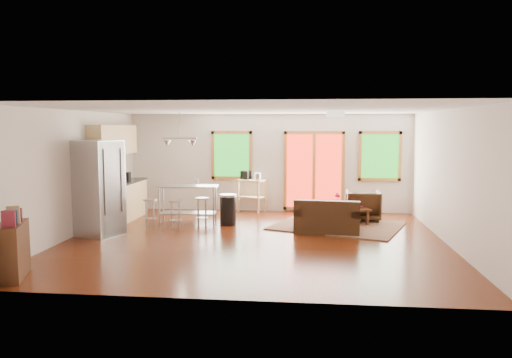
# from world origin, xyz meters

# --- Properties ---
(floor) EXTENTS (7.50, 7.00, 0.02)m
(floor) POSITION_xyz_m (0.00, 0.00, -0.01)
(floor) COLOR #3A1407
(floor) RESTS_ON ground
(ceiling) EXTENTS (7.50, 7.00, 0.02)m
(ceiling) POSITION_xyz_m (0.00, 0.00, 2.61)
(ceiling) COLOR silver
(ceiling) RESTS_ON ground
(back_wall) EXTENTS (7.50, 0.02, 2.60)m
(back_wall) POSITION_xyz_m (0.00, 3.51, 1.30)
(back_wall) COLOR beige
(back_wall) RESTS_ON ground
(left_wall) EXTENTS (0.02, 7.00, 2.60)m
(left_wall) POSITION_xyz_m (-3.76, 0.00, 1.30)
(left_wall) COLOR beige
(left_wall) RESTS_ON ground
(right_wall) EXTENTS (0.02, 7.00, 2.60)m
(right_wall) POSITION_xyz_m (3.76, 0.00, 1.30)
(right_wall) COLOR beige
(right_wall) RESTS_ON ground
(front_wall) EXTENTS (7.50, 0.02, 2.60)m
(front_wall) POSITION_xyz_m (0.00, -3.51, 1.30)
(front_wall) COLOR beige
(front_wall) RESTS_ON ground
(window_left) EXTENTS (1.10, 0.05, 1.30)m
(window_left) POSITION_xyz_m (-1.00, 3.46, 1.50)
(window_left) COLOR #155815
(window_left) RESTS_ON back_wall
(french_doors) EXTENTS (1.60, 0.05, 2.10)m
(french_doors) POSITION_xyz_m (1.20, 3.46, 1.10)
(french_doors) COLOR #B61F11
(french_doors) RESTS_ON back_wall
(window_right) EXTENTS (1.10, 0.05, 1.30)m
(window_right) POSITION_xyz_m (2.90, 3.46, 1.50)
(window_right) COLOR #155815
(window_right) RESTS_ON back_wall
(rug) EXTENTS (3.27, 2.89, 0.03)m
(rug) POSITION_xyz_m (1.72, 1.53, 0.01)
(rug) COLOR #52643F
(rug) RESTS_ON floor
(loveseat) EXTENTS (1.44, 0.91, 0.73)m
(loveseat) POSITION_xyz_m (1.48, 0.88, 0.29)
(loveseat) COLOR black
(loveseat) RESTS_ON floor
(coffee_table) EXTENTS (1.10, 0.84, 0.39)m
(coffee_table) POSITION_xyz_m (1.97, 1.78, 0.33)
(coffee_table) COLOR #3A1E0F
(coffee_table) RESTS_ON floor
(armchair) EXTENTS (0.80, 0.75, 0.81)m
(armchair) POSITION_xyz_m (2.38, 2.34, 0.41)
(armchair) COLOR black
(armchair) RESTS_ON floor
(ottoman) EXTENTS (0.60, 0.60, 0.37)m
(ottoman) POSITION_xyz_m (1.26, 2.48, 0.18)
(ottoman) COLOR black
(ottoman) RESTS_ON floor
(vase) EXTENTS (0.23, 0.24, 0.32)m
(vase) POSITION_xyz_m (1.74, 1.88, 0.52)
(vase) COLOR silver
(vase) RESTS_ON coffee_table
(book) EXTENTS (0.21, 0.06, 0.28)m
(book) POSITION_xyz_m (2.14, 1.94, 0.54)
(book) COLOR maroon
(book) RESTS_ON coffee_table
(cabinets) EXTENTS (0.64, 2.24, 2.30)m
(cabinets) POSITION_xyz_m (-3.49, 1.70, 0.93)
(cabinets) COLOR tan
(cabinets) RESTS_ON floor
(refrigerator) EXTENTS (1.02, 1.00, 1.99)m
(refrigerator) POSITION_xyz_m (-3.26, 0.09, 0.99)
(refrigerator) COLOR #B7BABC
(refrigerator) RESTS_ON floor
(island) EXTENTS (1.44, 0.66, 0.89)m
(island) POSITION_xyz_m (-1.76, 1.64, 0.61)
(island) COLOR #B7BABC
(island) RESTS_ON floor
(cup) EXTENTS (0.15, 0.14, 0.13)m
(cup) POSITION_xyz_m (-1.54, 1.60, 1.01)
(cup) COLOR silver
(cup) RESTS_ON island
(bar_stool_a) EXTENTS (0.36, 0.36, 0.64)m
(bar_stool_a) POSITION_xyz_m (-2.49, 1.04, 0.48)
(bar_stool_a) COLOR #B7BABC
(bar_stool_a) RESTS_ON floor
(bar_stool_b) EXTENTS (0.36, 0.36, 0.65)m
(bar_stool_b) POSITION_xyz_m (-1.86, 0.89, 0.48)
(bar_stool_b) COLOR #B7BABC
(bar_stool_b) RESTS_ON floor
(bar_stool_c) EXTENTS (0.34, 0.34, 0.66)m
(bar_stool_c) POSITION_xyz_m (-1.34, 1.23, 0.49)
(bar_stool_c) COLOR #B7BABC
(bar_stool_c) RESTS_ON floor
(trash_can) EXTENTS (0.51, 0.51, 0.71)m
(trash_can) POSITION_xyz_m (-0.78, 1.49, 0.36)
(trash_can) COLOR black
(trash_can) RESTS_ON floor
(kitchen_cart) EXTENTS (0.83, 0.70, 1.09)m
(kitchen_cart) POSITION_xyz_m (-0.46, 3.33, 0.74)
(kitchen_cart) COLOR tan
(kitchen_cart) RESTS_ON floor
(bookshelf) EXTENTS (0.66, 0.99, 1.09)m
(bookshelf) POSITION_xyz_m (-3.35, -2.88, 0.43)
(bookshelf) COLOR #3A1E0F
(bookshelf) RESTS_ON floor
(ceiling_flush) EXTENTS (0.35, 0.35, 0.12)m
(ceiling_flush) POSITION_xyz_m (1.60, 0.60, 2.53)
(ceiling_flush) COLOR white
(ceiling_flush) RESTS_ON ceiling
(pendant_light) EXTENTS (0.80, 0.18, 0.79)m
(pendant_light) POSITION_xyz_m (-1.90, 1.50, 1.90)
(pendant_light) COLOR gray
(pendant_light) RESTS_ON ceiling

